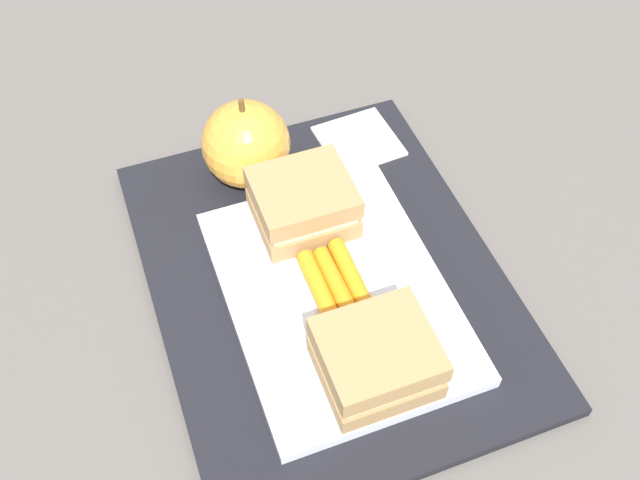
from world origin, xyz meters
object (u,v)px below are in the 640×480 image
Objects in this scene: apple at (246,144)px; sandwich_half_right at (303,203)px; paper_napkin at (359,141)px; sandwich_half_left at (377,358)px; food_tray at (336,294)px; carrot_sticks_bundle at (337,285)px.

sandwich_half_right is at bearing -161.45° from apple.
sandwich_half_right reaches higher than paper_napkin.
sandwich_half_left is at bearing 160.35° from paper_napkin.
paper_napkin is at bearing -46.03° from sandwich_half_right.
sandwich_half_left is 0.89× the size of apple.
food_tray is 2.56× the size of apple.
sandwich_half_right is 0.08m from apple.
sandwich_half_left reaches higher than carrot_sticks_bundle.
sandwich_half_left is 0.25m from paper_napkin.
food_tray is 3.29× the size of paper_napkin.
food_tray is at bearing 0.00° from sandwich_half_left.
carrot_sticks_bundle is at bearing -170.54° from apple.
sandwich_half_left is 0.08m from carrot_sticks_bundle.
sandwich_half_right is at bearing 0.00° from sandwich_half_left.
sandwich_half_left reaches higher than paper_napkin.
carrot_sticks_bundle is (-0.08, 0.00, -0.01)m from sandwich_half_right.
apple is (0.16, 0.03, 0.03)m from food_tray.
sandwich_half_right is 1.14× the size of paper_napkin.
food_tray is at bearing 180.00° from sandwich_half_right.
food_tray is 0.01m from carrot_sticks_bundle.
paper_napkin is (0.16, -0.09, -0.02)m from carrot_sticks_bundle.
sandwich_half_right is 0.08m from carrot_sticks_bundle.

